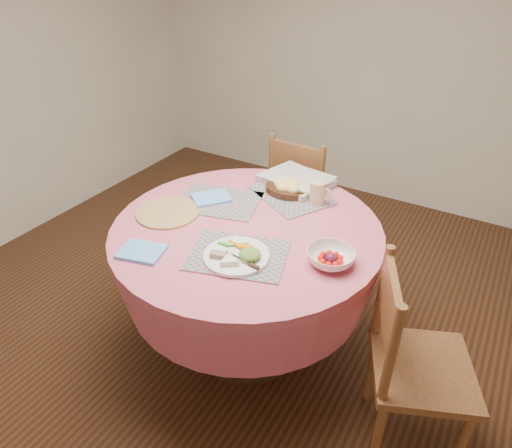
% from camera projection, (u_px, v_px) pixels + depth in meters
% --- Properties ---
extents(ground, '(4.00, 4.00, 0.00)m').
position_uv_depth(ground, '(248.00, 343.00, 2.48)').
color(ground, '#331C0F').
rests_on(ground, ground).
extents(dining_table, '(1.24, 1.24, 0.75)m').
position_uv_depth(dining_table, '(247.00, 261.00, 2.18)').
color(dining_table, '#CC5F69').
rests_on(dining_table, ground).
extents(chair_right, '(0.51, 0.52, 0.88)m').
position_uv_depth(chair_right, '(411.00, 360.00, 1.79)').
color(chair_right, brown).
rests_on(chair_right, ground).
extents(chair_back, '(0.43, 0.41, 0.89)m').
position_uv_depth(chair_back, '(304.00, 196.00, 2.92)').
color(chair_back, brown).
rests_on(chair_back, ground).
extents(placemat_front, '(0.47, 0.41, 0.01)m').
position_uv_depth(placemat_front, '(238.00, 255.00, 1.89)').
color(placemat_front, '#167E71').
rests_on(placemat_front, dining_table).
extents(placemat_left, '(0.46, 0.39, 0.01)m').
position_uv_depth(placemat_left, '(218.00, 201.00, 2.27)').
color(placemat_left, '#167E71').
rests_on(placemat_left, dining_table).
extents(placemat_back, '(0.50, 0.46, 0.01)m').
position_uv_depth(placemat_back, '(291.00, 195.00, 2.33)').
color(placemat_back, '#167E71').
rests_on(placemat_back, dining_table).
extents(wicker_trivet, '(0.30, 0.30, 0.01)m').
position_uv_depth(wicker_trivet, '(168.00, 213.00, 2.17)').
color(wicker_trivet, '#A48147').
rests_on(wicker_trivet, dining_table).
extents(napkin_near, '(0.21, 0.18, 0.01)m').
position_uv_depth(napkin_near, '(142.00, 252.00, 1.90)').
color(napkin_near, '#61A9FB').
rests_on(napkin_near, dining_table).
extents(napkin_far, '(0.22, 0.23, 0.01)m').
position_uv_depth(napkin_far, '(211.00, 198.00, 2.28)').
color(napkin_far, '#61A9FB').
rests_on(napkin_far, placemat_left).
extents(dinner_plate, '(0.27, 0.27, 0.05)m').
position_uv_depth(dinner_plate, '(237.00, 255.00, 1.85)').
color(dinner_plate, white).
rests_on(dinner_plate, placemat_front).
extents(bread_bowl, '(0.23, 0.23, 0.08)m').
position_uv_depth(bread_bowl, '(287.00, 187.00, 2.33)').
color(bread_bowl, black).
rests_on(bread_bowl, placemat_back).
extents(latte_mug, '(0.12, 0.08, 0.11)m').
position_uv_depth(latte_mug, '(318.00, 192.00, 2.22)').
color(latte_mug, '#CDB68D').
rests_on(latte_mug, placemat_back).
extents(fruit_bowl, '(0.22, 0.22, 0.06)m').
position_uv_depth(fruit_bowl, '(331.00, 258.00, 1.83)').
color(fruit_bowl, white).
rests_on(fruit_bowl, dining_table).
extents(newspaper_stack, '(0.40, 0.36, 0.04)m').
position_uv_depth(newspaper_stack, '(296.00, 180.00, 2.42)').
color(newspaper_stack, silver).
rests_on(newspaper_stack, dining_table).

